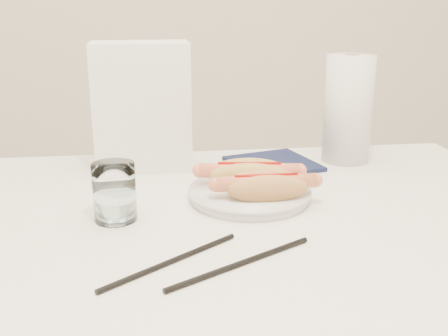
{
  "coord_description": "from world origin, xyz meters",
  "views": [
    {
      "loc": [
        -0.11,
        -0.86,
        1.11
      ],
      "look_at": [
        0.0,
        0.04,
        0.82
      ],
      "focal_mm": 42.99,
      "sensor_mm": 36.0,
      "label": 1
    }
  ],
  "objects": [
    {
      "name": "paper_towel_roll",
      "position": [
        0.32,
        0.28,
        0.87
      ],
      "size": [
        0.13,
        0.13,
        0.24
      ],
      "primitive_type": "cylinder",
      "rotation": [
        0.0,
        0.0,
        -0.31
      ],
      "color": "silver",
      "rests_on": "table"
    },
    {
      "name": "hotdog_left",
      "position": [
        0.06,
        0.08,
        0.79
      ],
      "size": [
        0.19,
        0.09,
        0.05
      ],
      "rotation": [
        0.0,
        0.0,
        -0.13
      ],
      "color": "tan",
      "rests_on": "plate"
    },
    {
      "name": "table",
      "position": [
        0.0,
        0.0,
        0.69
      ],
      "size": [
        1.2,
        0.8,
        0.75
      ],
      "color": "white",
      "rests_on": "ground"
    },
    {
      "name": "chopstick_near",
      "position": [
        -0.1,
        -0.18,
        0.75
      ],
      "size": [
        0.2,
        0.15,
        0.01
      ],
      "primitive_type": "cylinder",
      "rotation": [
        0.0,
        1.57,
        0.64
      ],
      "color": "black",
      "rests_on": "table"
    },
    {
      "name": "water_glass",
      "position": [
        -0.18,
        -0.01,
        0.8
      ],
      "size": [
        0.07,
        0.07,
        0.1
      ],
      "primitive_type": "cylinder",
      "color": "white",
      "rests_on": "table"
    },
    {
      "name": "napkin_box",
      "position": [
        -0.14,
        0.29,
        0.89
      ],
      "size": [
        0.21,
        0.12,
        0.27
      ],
      "primitive_type": "cube",
      "rotation": [
        0.0,
        0.0,
        0.02
      ],
      "color": "white",
      "rests_on": "table"
    },
    {
      "name": "plate",
      "position": [
        0.05,
        0.06,
        0.76
      ],
      "size": [
        0.27,
        0.27,
        0.02
      ],
      "primitive_type": "cylinder",
      "rotation": [
        0.0,
        0.0,
        -0.27
      ],
      "color": "silver",
      "rests_on": "table"
    },
    {
      "name": "chopstick_far",
      "position": [
        -0.0,
        -0.19,
        0.75
      ],
      "size": [
        0.22,
        0.13,
        0.01
      ],
      "primitive_type": "cylinder",
      "rotation": [
        0.0,
        1.57,
        0.52
      ],
      "color": "black",
      "rests_on": "table"
    },
    {
      "name": "navy_napkin",
      "position": [
        0.14,
        0.26,
        0.75
      ],
      "size": [
        0.21,
        0.21,
        0.01
      ],
      "primitive_type": "cube",
      "rotation": [
        0.0,
        0.0,
        0.29
      ],
      "color": "#111838",
      "rests_on": "table"
    },
    {
      "name": "hotdog_right",
      "position": [
        0.08,
        0.01,
        0.79
      ],
      "size": [
        0.18,
        0.07,
        0.05
      ],
      "rotation": [
        0.0,
        0.0,
        0.01
      ],
      "color": "#BC8149",
      "rests_on": "plate"
    }
  ]
}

